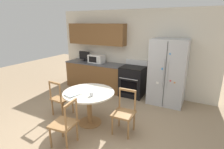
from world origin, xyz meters
name	(u,v)px	position (x,y,z in m)	size (l,w,h in m)	color
ground_plane	(83,130)	(0.00, 0.00, 0.00)	(14.00, 14.00, 0.00)	#9E8466
back_wall	(122,47)	(-0.30, 2.59, 1.44)	(5.20, 0.44, 2.60)	silver
kitchen_counter	(95,75)	(-1.17, 2.29, 0.45)	(2.08, 0.64, 0.90)	brown
refrigerator	(168,72)	(1.26, 2.22, 0.90)	(0.94, 0.76, 1.81)	#B2B5BA
oven_range	(133,81)	(0.23, 2.26, 0.47)	(0.70, 0.68, 1.08)	black
microwave	(97,59)	(-1.12, 2.31, 1.04)	(0.51, 0.35, 0.27)	white
countertop_tv	(84,56)	(-1.67, 2.37, 1.08)	(0.41, 0.16, 0.34)	black
dining_table	(89,99)	(-0.04, 0.30, 0.60)	(1.12, 1.12, 0.76)	beige
dining_chair_near	(65,124)	(0.00, -0.52, 0.43)	(0.47, 0.47, 0.90)	#9E7042
dining_chair_left	(61,98)	(-0.86, 0.29, 0.43)	(0.44, 0.44, 0.90)	#9E7042
dining_chair_right	(124,113)	(0.79, 0.36, 0.43)	(0.44, 0.44, 0.90)	#9E7042
candle_glass	(91,94)	(0.14, 0.14, 0.80)	(0.08, 0.08, 0.09)	silver
mail_stack	(73,94)	(-0.23, 0.01, 0.77)	(0.32, 0.36, 0.02)	white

